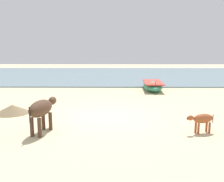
# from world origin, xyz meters

# --- Properties ---
(ground) EXTENTS (80.00, 80.00, 0.00)m
(ground) POSITION_xyz_m (0.00, 0.00, 0.00)
(ground) COLOR beige
(sea_water) EXTENTS (60.00, 20.00, 0.08)m
(sea_water) POSITION_xyz_m (0.00, 17.73, 0.04)
(sea_water) COLOR slate
(sea_water) RESTS_ON ground
(fishing_boat_2) EXTENTS (1.34, 3.30, 0.78)m
(fishing_boat_2) POSITION_xyz_m (2.89, 6.67, 0.32)
(fishing_boat_2) COLOR #338C66
(fishing_boat_2) RESTS_ON ground
(cow_adult_dark) EXTENTS (0.71, 1.60, 1.05)m
(cow_adult_dark) POSITION_xyz_m (-1.87, -1.75, 0.75)
(cow_adult_dark) COLOR #4C3323
(cow_adult_dark) RESTS_ON ground
(calf_near_rust) EXTENTS (0.93, 0.44, 0.61)m
(calf_near_rust) POSITION_xyz_m (3.11, -1.73, 0.44)
(calf_near_rust) COLOR #9E4C28
(calf_near_rust) RESTS_ON ground
(debris_pile_0) EXTENTS (1.82, 1.82, 0.36)m
(debris_pile_0) POSITION_xyz_m (-3.85, 0.62, 0.18)
(debris_pile_0) COLOR #7A6647
(debris_pile_0) RESTS_ON ground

